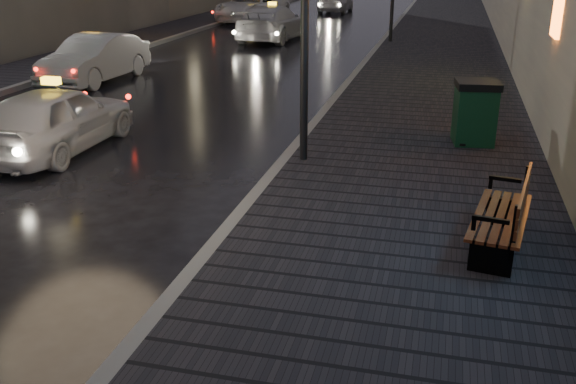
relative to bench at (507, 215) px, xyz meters
name	(u,v)px	position (x,y,z in m)	size (l,w,h in m)	color
ground	(3,332)	(-5.13, -3.00, -0.61)	(120.00, 120.00, 0.00)	black
sidewalk	(441,48)	(-1.23, 18.00, -0.54)	(4.60, 58.00, 0.15)	black
curb	(379,46)	(-3.63, 18.00, -0.54)	(0.20, 58.00, 0.15)	slate
sidewalk_far	(142,38)	(-13.83, 18.00, -0.54)	(2.40, 58.00, 0.15)	black
curb_far	(170,39)	(-12.53, 18.00, -0.54)	(0.20, 58.00, 0.15)	slate
bench	(507,215)	(0.00, 0.00, 0.00)	(0.91, 1.88, 0.92)	black
trash_bin	(475,112)	(-0.30, 4.81, 0.16)	(0.90, 0.90, 1.22)	black
taxi_near	(56,119)	(-8.11, 2.74, 0.05)	(1.56, 3.88, 1.32)	silver
car_left_mid	(95,59)	(-10.98, 9.22, 0.07)	(1.43, 4.11, 1.36)	#A7A8AF
taxi_mid	(272,23)	(-8.29, 19.11, 0.12)	(2.04, 5.01, 1.45)	silver
taxi_far	(252,7)	(-11.34, 26.08, 0.15)	(2.52, 5.46, 1.52)	silver
car_far	(336,0)	(-7.89, 32.12, 0.10)	(1.67, 4.14, 1.41)	#A8A7AF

